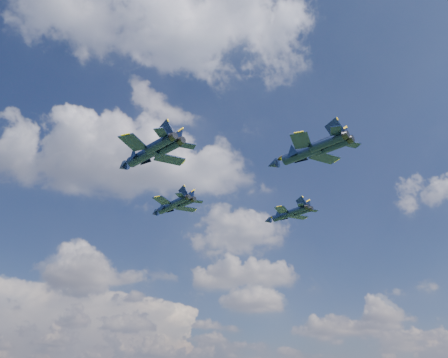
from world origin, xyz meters
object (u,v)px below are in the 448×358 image
(jet_lead, at_px, (168,207))
(jet_right, at_px, (282,216))
(jet_slot, at_px, (299,154))
(jet_left, at_px, (142,156))

(jet_lead, height_order, jet_right, jet_lead)
(jet_lead, distance_m, jet_slot, 37.18)
(jet_left, relative_size, jet_slot, 1.02)
(jet_right, xyz_separation_m, jet_slot, (-3.46, -28.75, 0.26))
(jet_lead, height_order, jet_slot, jet_lead)
(jet_right, bearing_deg, jet_lead, 140.95)
(jet_lead, xyz_separation_m, jet_left, (-4.12, -25.53, -0.87))
(jet_slot, bearing_deg, jet_lead, 86.04)
(jet_lead, xyz_separation_m, jet_right, (26.92, -0.09, -1.00))
(jet_left, xyz_separation_m, jet_right, (31.04, 25.44, -0.13))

